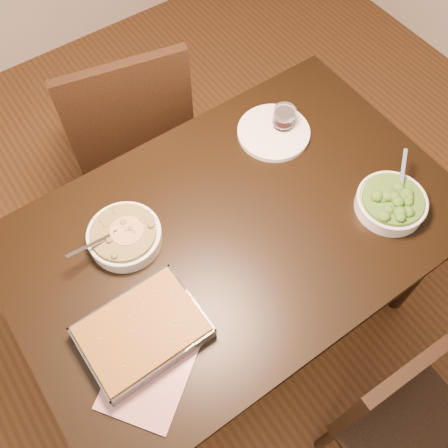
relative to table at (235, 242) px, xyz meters
name	(u,v)px	position (x,y,z in m)	size (l,w,h in m)	color
ground	(232,312)	(0.00, 0.00, -0.65)	(4.00, 4.00, 0.00)	#432813
table	(235,242)	(0.00, 0.00, 0.00)	(1.40, 0.90, 0.75)	black
magazine_a	(150,370)	(-0.44, -0.23, 0.10)	(0.28, 0.20, 0.01)	#B23348
coaster	(282,128)	(0.37, 0.23, 0.10)	(0.12, 0.12, 0.00)	white
stew_bowl	(125,236)	(-0.30, 0.15, 0.13)	(0.25, 0.22, 0.09)	white
broccoli_bowl	(391,202)	(0.44, -0.22, 0.13)	(0.22, 0.22, 0.09)	white
baking_dish	(143,332)	(-0.41, -0.13, 0.12)	(0.33, 0.24, 0.06)	silver
wine_tumbler	(284,119)	(0.37, 0.23, 0.14)	(0.08, 0.08, 0.09)	black
dinner_plate	(274,132)	(0.33, 0.23, 0.10)	(0.25, 0.25, 0.02)	white
chair_near	(408,421)	(0.13, -0.73, -0.17)	(0.42, 0.42, 0.86)	black
chair_far	(129,129)	(-0.01, 0.71, -0.11)	(0.55, 0.55, 0.98)	black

